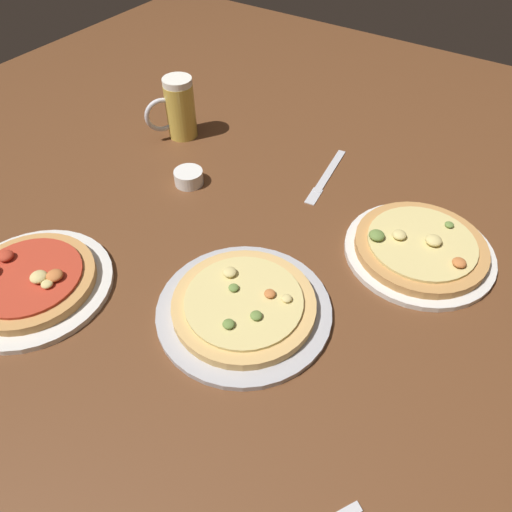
% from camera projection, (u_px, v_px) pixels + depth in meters
% --- Properties ---
extents(ground_plane, '(2.40, 2.40, 0.03)m').
position_uv_depth(ground_plane, '(256.00, 268.00, 0.95)').
color(ground_plane, brown).
extents(pizza_plate_near, '(0.30, 0.30, 0.05)m').
position_uv_depth(pizza_plate_near, '(31.00, 282.00, 0.88)').
color(pizza_plate_near, silver).
rests_on(pizza_plate_near, ground_plane).
extents(pizza_plate_far, '(0.29, 0.29, 0.05)m').
position_uv_depth(pizza_plate_far, '(420.00, 248.00, 0.94)').
color(pizza_plate_far, silver).
rests_on(pizza_plate_far, ground_plane).
extents(pizza_plate_side, '(0.31, 0.31, 0.05)m').
position_uv_depth(pizza_plate_side, '(244.00, 307.00, 0.84)').
color(pizza_plate_side, '#B2B2B7').
rests_on(pizza_plate_side, ground_plane).
extents(beer_mug_dark, '(0.09, 0.12, 0.16)m').
position_uv_depth(beer_mug_dark, '(179.00, 109.00, 1.21)').
color(beer_mug_dark, gold).
rests_on(beer_mug_dark, ground_plane).
extents(ramekin_sauce, '(0.07, 0.07, 0.03)m').
position_uv_depth(ramekin_sauce, '(189.00, 177.00, 1.11)').
color(ramekin_sauce, white).
rests_on(ramekin_sauce, ground_plane).
extents(knife_right, '(0.05, 0.23, 0.01)m').
position_uv_depth(knife_right, '(326.00, 176.00, 1.13)').
color(knife_right, silver).
rests_on(knife_right, ground_plane).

